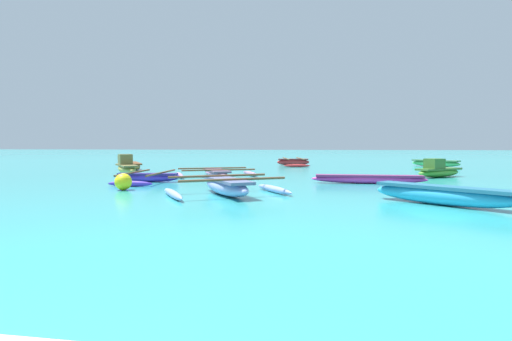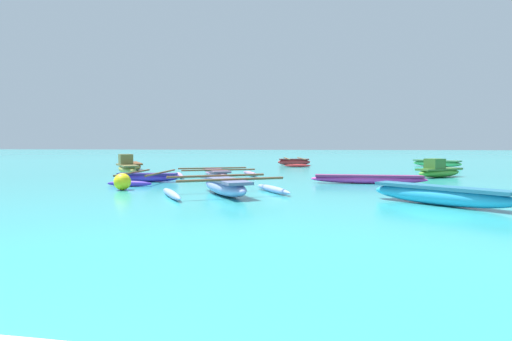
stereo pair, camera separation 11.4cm
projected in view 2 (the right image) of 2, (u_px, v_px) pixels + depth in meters
The scene contains 11 objects.
moored_boat_0 at pixel (368, 179), 14.66m from camera, with size 4.19×0.51×0.32m.
moored_boat_1 at pixel (224, 186), 11.36m from camera, with size 3.95×3.66×0.53m.
moored_boat_2 at pixel (294, 162), 27.69m from camera, with size 2.49×4.68×0.53m.
moored_boat_3 at pixel (439, 194), 9.41m from camera, with size 2.98×2.61×0.46m.
moored_boat_4 at pixel (438, 171), 17.58m from camera, with size 2.43×2.14×0.83m.
moored_boat_5 at pixel (134, 166), 23.32m from camera, with size 2.50×3.51×0.41m.
moored_boat_6 at pixel (127, 167), 19.80m from camera, with size 2.38×2.86×0.96m.
moored_boat_7 at pixel (216, 173), 18.01m from camera, with size 4.13×3.65×0.38m.
moored_boat_8 at pixel (147, 177), 15.38m from camera, with size 2.49×3.80×0.39m.
moored_boat_9 at pixel (437, 163), 26.09m from camera, with size 2.88×2.64×0.44m.
mooring_buoy_0 at pixel (122, 182), 12.55m from camera, with size 0.53×0.53×0.53m.
Camera 2 is at (1.73, -1.31, 1.42)m, focal length 28.00 mm.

